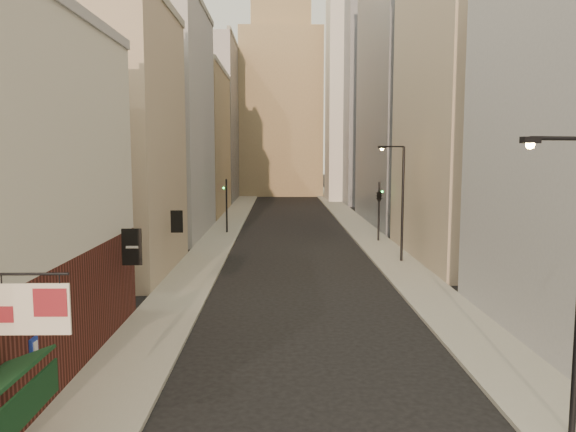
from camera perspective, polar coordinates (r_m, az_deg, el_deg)
The scene contains 15 objects.
sidewalk_left at distance 64.14m, azimuth -5.52°, elevation -0.11°, with size 3.00×140.00×0.15m, color gray.
sidewalk_right at distance 64.40m, azimuth 6.09°, elevation -0.09°, with size 3.00×140.00×0.15m, color gray.
left_bldg_beige at distance 36.12m, azimuth -18.23°, elevation 7.10°, with size 8.00×12.00×16.00m, color tan.
left_bldg_grey at distance 51.69m, azimuth -12.98°, elevation 9.20°, with size 8.00×16.00×20.00m, color #999A9F.
left_bldg_tan at distance 69.34m, azimuth -9.83°, elevation 7.30°, with size 8.00×18.00×17.00m, color #927B57.
left_bldg_wingrid at distance 89.26m, azimuth -7.87°, elevation 9.38°, with size 8.00×20.00×24.00m, color gray.
right_bldg_beige at distance 40.83m, azimuth 18.43°, elevation 9.80°, with size 8.00×16.00×20.00m, color tan.
right_bldg_wingrid at distance 60.26m, azimuth 12.14°, elevation 11.67°, with size 8.00×20.00×26.00m, color gray.
highrise at distance 90.49m, azimuth 12.05°, elevation 17.98°, with size 21.00×23.00×51.20m.
clock_tower at distance 101.02m, azimuth -0.72°, elevation 12.30°, with size 14.00×14.00×44.90m.
white_tower at distance 87.96m, azimuth 6.70°, elevation 13.76°, with size 8.00×8.00×41.50m.
streetlamp_near at distance 15.77m, azimuth 27.12°, elevation -5.05°, with size 2.00×0.71×7.80m.
streetlamp_mid at distance 37.96m, azimuth 11.33°, elevation 1.93°, with size 1.92×0.98×7.84m.
traffic_light_left at distance 51.21m, azimuth -6.27°, elevation 1.89°, with size 0.54×0.43×5.00m.
traffic_light_right at distance 46.65m, azimuth 9.25°, elevation 2.15°, with size 0.75×0.75×5.00m.
Camera 1 is at (-1.32, -8.50, 7.41)m, focal length 35.00 mm.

